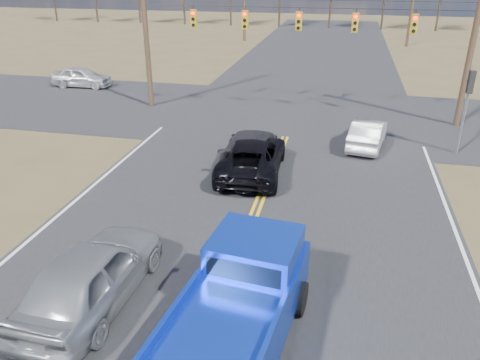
% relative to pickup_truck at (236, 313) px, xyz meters
% --- Properties ---
extents(ground, '(160.00, 160.00, 0.00)m').
position_rel_pickup_truck_xyz_m(ground, '(-0.82, 0.88, -1.11)').
color(ground, brown).
rests_on(ground, ground).
extents(road_main, '(14.00, 120.00, 0.02)m').
position_rel_pickup_truck_xyz_m(road_main, '(-0.82, 10.88, -1.11)').
color(road_main, '#28282B').
rests_on(road_main, ground).
extents(road_cross, '(120.00, 12.00, 0.02)m').
position_rel_pickup_truck_xyz_m(road_cross, '(-0.82, 18.88, -1.11)').
color(road_cross, '#28282B').
rests_on(road_cross, ground).
extents(signal_gantry, '(19.60, 4.83, 10.00)m').
position_rel_pickup_truck_xyz_m(signal_gantry, '(-0.32, 18.67, 3.95)').
color(signal_gantry, '#473323').
rests_on(signal_gantry, ground).
extents(utility_poles, '(19.60, 58.32, 10.00)m').
position_rel_pickup_truck_xyz_m(utility_poles, '(-0.82, 17.88, 4.12)').
color(utility_poles, '#473323').
rests_on(utility_poles, ground).
extents(treeline, '(87.00, 117.80, 7.40)m').
position_rel_pickup_truck_xyz_m(treeline, '(-0.82, 27.84, 4.59)').
color(treeline, '#33261C').
rests_on(treeline, ground).
extents(pickup_truck, '(2.97, 6.31, 2.29)m').
position_rel_pickup_truck_xyz_m(pickup_truck, '(0.00, 0.00, 0.00)').
color(pickup_truck, black).
rests_on(pickup_truck, ground).
extents(silver_suv, '(2.24, 5.22, 1.76)m').
position_rel_pickup_truck_xyz_m(silver_suv, '(-4.04, 0.89, -0.23)').
color(silver_suv, '#93959A').
rests_on(silver_suv, ground).
extents(black_suv, '(2.78, 5.55, 1.51)m').
position_rel_pickup_truck_xyz_m(black_suv, '(-1.62, 10.05, -0.36)').
color(black_suv, black).
rests_on(black_suv, ground).
extents(white_car_queue, '(2.08, 4.30, 1.36)m').
position_rel_pickup_truck_xyz_m(white_car_queue, '(3.24, 14.41, -0.43)').
color(white_car_queue, silver).
rests_on(white_car_queue, ground).
extents(dgrey_car_queue, '(2.01, 4.81, 1.39)m').
position_rel_pickup_truck_xyz_m(dgrey_car_queue, '(-2.01, 11.42, -0.42)').
color(dgrey_car_queue, '#38373C').
rests_on(dgrey_car_queue, ground).
extents(cross_car_west, '(1.83, 4.32, 1.46)m').
position_rel_pickup_truck_xyz_m(cross_car_west, '(-16.63, 22.49, -0.38)').
color(cross_car_west, silver).
rests_on(cross_car_west, ground).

